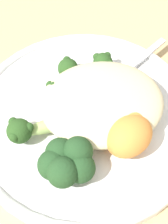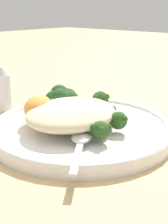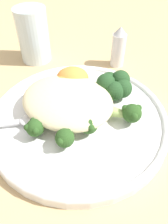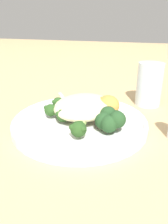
{
  "view_description": "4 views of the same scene",
  "coord_description": "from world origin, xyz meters",
  "views": [
    {
      "loc": [
        0.02,
        0.24,
        0.35
      ],
      "look_at": [
        -0.01,
        0.03,
        0.05
      ],
      "focal_mm": 50.0,
      "sensor_mm": 36.0,
      "label": 1
    },
    {
      "loc": [
        -0.38,
        -0.3,
        0.2
      ],
      "look_at": [
        -0.02,
        0.01,
        0.04
      ],
      "focal_mm": 50.0,
      "sensor_mm": 36.0,
      "label": 2
    },
    {
      "loc": [
        0.11,
        -0.21,
        0.28
      ],
      "look_at": [
        -0.0,
        0.0,
        0.05
      ],
      "focal_mm": 35.0,
      "sensor_mm": 36.0,
      "label": 3
    },
    {
      "loc": [
        0.4,
        0.16,
        0.22
      ],
      "look_at": [
        -0.02,
        0.02,
        0.03
      ],
      "focal_mm": 35.0,
      "sensor_mm": 36.0,
      "label": 4
    }
  ],
  "objects": [
    {
      "name": "quinoa_mound",
      "position": [
        -0.04,
        0.02,
        0.04
      ],
      "size": [
        0.15,
        0.13,
        0.04
      ],
      "primitive_type": "ellipsoid",
      "color": "beige",
      "rests_on": "plate"
    },
    {
      "name": "kale_tuft",
      "position": [
        0.01,
        0.09,
        0.04
      ],
      "size": [
        0.06,
        0.06,
        0.04
      ],
      "color": "#234723",
      "rests_on": "plate"
    },
    {
      "name": "sweet_potato_chunk_0",
      "position": [
        -0.07,
        0.06,
        0.04
      ],
      "size": [
        0.05,
        0.06,
        0.03
      ],
      "primitive_type": "ellipsoid",
      "rotation": [
        0.0,
        0.0,
        5.03
      ],
      "color": "orange",
      "rests_on": "plate"
    },
    {
      "name": "spoon",
      "position": [
        -0.09,
        -0.04,
        0.03
      ],
      "size": [
        0.11,
        0.09,
        0.01
      ],
      "rotation": [
        0.0,
        0.0,
        3.77
      ],
      "color": "silver",
      "rests_on": "plate"
    },
    {
      "name": "sweet_potato_chunk_3",
      "position": [
        -0.07,
        0.06,
        0.04
      ],
      "size": [
        0.06,
        0.06,
        0.04
      ],
      "primitive_type": "ellipsoid",
      "rotation": [
        0.0,
        0.0,
        3.75
      ],
      "color": "orange",
      "rests_on": "plate"
    },
    {
      "name": "sweet_potato_chunk_1",
      "position": [
        -0.06,
        0.07,
        0.04
      ],
      "size": [
        0.08,
        0.07,
        0.04
      ],
      "primitive_type": "ellipsoid",
      "rotation": [
        0.0,
        0.0,
        0.57
      ],
      "color": "orange",
      "rests_on": "plate"
    },
    {
      "name": "plate",
      "position": [
        -0.02,
        0.02,
        0.01
      ],
      "size": [
        0.3,
        0.3,
        0.02
      ],
      "color": "white",
      "rests_on": "ground_plane"
    },
    {
      "name": "broccoli_stalk_3",
      "position": [
        0.04,
        0.04,
        0.03
      ],
      "size": [
        0.12,
        0.04,
        0.03
      ],
      "rotation": [
        0.0,
        0.0,
        6.44
      ],
      "color": "#9EBC66",
      "rests_on": "plate"
    },
    {
      "name": "ground_plane",
      "position": [
        0.0,
        0.0,
        0.0
      ],
      "size": [
        4.0,
        4.0,
        0.0
      ],
      "primitive_type": "plane",
      "color": "tan"
    },
    {
      "name": "broccoli_stalk_0",
      "position": [
        -0.05,
        -0.03,
        0.03
      ],
      "size": [
        0.06,
        0.11,
        0.03
      ],
      "rotation": [
        0.0,
        0.0,
        4.36
      ],
      "color": "#9EBC66",
      "rests_on": "plate"
    },
    {
      "name": "broccoli_stalk_1",
      "position": [
        -0.01,
        -0.03,
        0.03
      ],
      "size": [
        0.05,
        0.11,
        0.03
      ],
      "rotation": [
        0.0,
        0.0,
        4.97
      ],
      "color": "#9EBC66",
      "rests_on": "plate"
    },
    {
      "name": "sweet_potato_chunk_2",
      "position": [
        -0.05,
        0.06,
        0.04
      ],
      "size": [
        0.06,
        0.06,
        0.03
      ],
      "primitive_type": "ellipsoid",
      "rotation": [
        0.0,
        0.0,
        0.85
      ],
      "color": "orange",
      "rests_on": "plate"
    },
    {
      "name": "broccoli_stalk_2",
      "position": [
        0.0,
        -0.0,
        0.03
      ],
      "size": [
        0.07,
        0.06,
        0.03
      ],
      "rotation": [
        0.0,
        0.0,
        5.5
      ],
      "color": "#9EBC66",
      "rests_on": "plate"
    }
  ]
}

